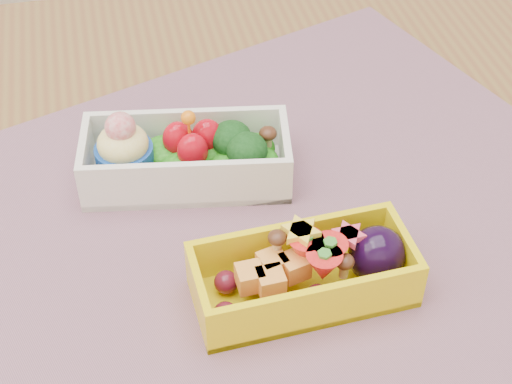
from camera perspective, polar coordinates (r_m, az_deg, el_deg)
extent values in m
cube|color=brown|center=(0.61, -2.30, -4.91)|extent=(1.20, 0.80, 0.04)
cube|color=#835A69|center=(0.60, -0.60, -3.11)|extent=(0.69, 0.60, 0.00)
cube|color=silver|center=(0.63, -5.03, 2.49)|extent=(0.17, 0.10, 0.04)
ellipsoid|color=green|center=(0.64, -5.00, 2.06)|extent=(0.16, 0.08, 0.02)
cylinder|color=#1546A2|center=(0.64, -9.36, 2.16)|extent=(0.05, 0.05, 0.03)
sphere|color=red|center=(0.61, -9.72, 4.61)|extent=(0.02, 0.02, 0.02)
ellipsoid|color=#B40615|center=(0.63, -5.62, 3.82)|extent=(0.03, 0.02, 0.03)
ellipsoid|color=#B40615|center=(0.62, -4.58, 2.97)|extent=(0.03, 0.02, 0.03)
ellipsoid|color=#B40615|center=(0.63, -3.53, 4.01)|extent=(0.03, 0.02, 0.03)
sphere|color=orange|center=(0.61, -4.88, 5.34)|extent=(0.01, 0.01, 0.01)
ellipsoid|color=black|center=(0.63, -1.77, 3.87)|extent=(0.03, 0.03, 0.03)
ellipsoid|color=black|center=(0.62, -0.65, 3.01)|extent=(0.03, 0.03, 0.03)
ellipsoid|color=#3F2111|center=(0.63, 0.86, 4.24)|extent=(0.01, 0.01, 0.01)
cube|color=yellow|center=(0.55, 3.41, -5.95)|extent=(0.15, 0.07, 0.04)
ellipsoid|color=#551020|center=(0.54, 0.38, -7.37)|extent=(0.08, 0.04, 0.02)
cube|color=orange|center=(0.54, 1.10, -5.76)|extent=(0.04, 0.03, 0.02)
cone|color=red|center=(0.54, 3.54, -4.24)|extent=(0.03, 0.03, 0.02)
cone|color=red|center=(0.54, 5.27, -4.60)|extent=(0.03, 0.03, 0.02)
cone|color=red|center=(0.53, 4.86, -5.43)|extent=(0.03, 0.03, 0.02)
cylinder|color=yellow|center=(0.53, 3.25, -2.83)|extent=(0.03, 0.03, 0.01)
cylinder|color=#E53F5B|center=(0.54, 6.67, -3.09)|extent=(0.02, 0.02, 0.01)
ellipsoid|color=#3F2111|center=(0.55, 1.52, -4.33)|extent=(0.01, 0.01, 0.01)
ellipsoid|color=#3F2111|center=(0.54, 6.34, -5.50)|extent=(0.01, 0.01, 0.01)
ellipsoid|color=black|center=(0.56, 8.67, -4.46)|extent=(0.04, 0.04, 0.04)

